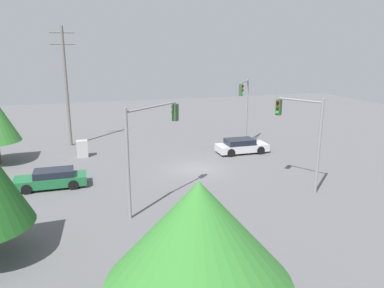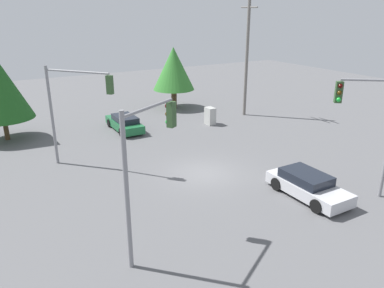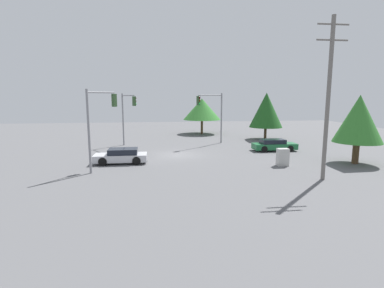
# 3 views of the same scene
# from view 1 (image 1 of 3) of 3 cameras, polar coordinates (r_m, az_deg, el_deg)

# --- Properties ---
(ground_plane) EXTENTS (80.00, 80.00, 0.00)m
(ground_plane) POSITION_cam_1_polar(r_m,az_deg,el_deg) (29.56, 0.63, -3.76)
(ground_plane) COLOR #5B5B5E
(sedan_green) EXTENTS (4.68, 1.84, 1.26)m
(sedan_green) POSITION_cam_1_polar(r_m,az_deg,el_deg) (27.23, -20.61, -5.00)
(sedan_green) COLOR #1E6638
(sedan_green) RESTS_ON ground_plane
(sedan_silver) EXTENTS (4.58, 2.01, 1.30)m
(sedan_silver) POSITION_cam_1_polar(r_m,az_deg,el_deg) (33.99, 7.53, -0.30)
(sedan_silver) COLOR silver
(sedan_silver) RESTS_ON ground_plane
(traffic_signal_main) EXTENTS (3.66, 3.09, 6.26)m
(traffic_signal_main) POSITION_cam_1_polar(r_m,az_deg,el_deg) (21.47, -6.63, 1.08)
(traffic_signal_main) COLOR gray
(traffic_signal_main) RESTS_ON ground_plane
(traffic_signal_cross) EXTENTS (2.00, 2.52, 6.41)m
(traffic_signal_cross) POSITION_cam_1_polar(r_m,az_deg,el_deg) (35.98, 8.03, 6.51)
(traffic_signal_cross) COLOR gray
(traffic_signal_cross) RESTS_ON ground_plane
(traffic_signal_aux) EXTENTS (1.90, 2.94, 6.22)m
(traffic_signal_aux) POSITION_cam_1_polar(r_m,az_deg,el_deg) (25.41, 16.43, 2.45)
(traffic_signal_aux) COLOR gray
(traffic_signal_aux) RESTS_ON ground_plane
(utility_pole_tall) EXTENTS (2.20, 0.28, 11.16)m
(utility_pole_tall) POSITION_cam_1_polar(r_m,az_deg,el_deg) (37.34, -18.62, 8.59)
(utility_pole_tall) COLOR slate
(utility_pole_tall) RESTS_ON ground_plane
(electrical_cabinet) EXTENTS (0.94, 0.65, 1.48)m
(electrical_cabinet) POSITION_cam_1_polar(r_m,az_deg,el_deg) (33.78, -16.38, -0.70)
(electrical_cabinet) COLOR #B2B2AD
(electrical_cabinet) RESTS_ON ground_plane
(tree_corner) EXTENTS (5.88, 5.88, 5.55)m
(tree_corner) POSITION_cam_1_polar(r_m,az_deg,el_deg) (11.57, 1.04, -13.41)
(tree_corner) COLOR brown
(tree_corner) RESTS_ON ground_plane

